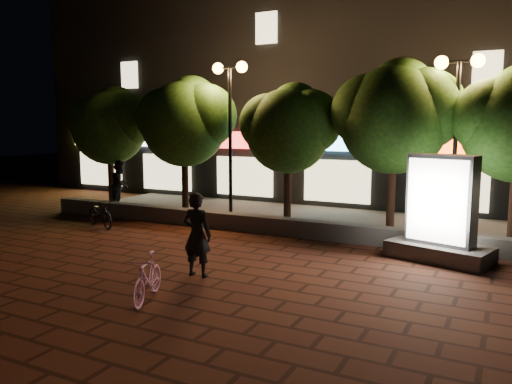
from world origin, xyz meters
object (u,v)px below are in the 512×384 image
Objects in this scene: pedestrian at (120,185)px; street_lamp_left at (230,100)px; street_lamp_right at (458,100)px; tree_far_left at (111,123)px; tree_left at (186,119)px; scooter_parked at (100,213)px; scooter_pink at (147,278)px; tree_mid at (290,125)px; ad_kiosk at (441,218)px; rider at (197,235)px; tree_right at (396,113)px.

street_lamp_left is at bearing -109.18° from pedestrian.
street_lamp_left is 7.00m from street_lamp_right.
tree_left is at bearing 0.00° from tree_far_left.
tree_left is at bearing 1.07° from scooter_parked.
pedestrian is (-7.29, 7.35, 0.55)m from scooter_pink.
tree_mid is 5.85m from ad_kiosk.
scooter_pink is (4.51, -7.75, -3.01)m from tree_left.
pedestrian reaches higher than scooter_parked.
street_lamp_right is 2.99× the size of scooter_parked.
tree_far_left is at bearing -180.00° from tree_left.
scooter_pink is at bearing 89.48° from rider.
tree_mid is 2.47× the size of pedestrian.
tree_right is 2.78× the size of rider.
rider is at bearing -85.59° from tree_mid.
street_lamp_left is 2.01× the size of ad_kiosk.
tree_far_left is at bearing -180.00° from tree_right.
ad_kiosk is at bearing -14.53° from tree_left.
tree_left is 7.93m from rider.
ad_kiosk is at bearing -25.18° from tree_mid.
tree_mid is at bearing 74.26° from scooter_pink.
scooter_pink is at bearing -59.81° from tree_left.
tree_far_left is 3.17× the size of scooter_pink.
pedestrian is at bearing -176.62° from tree_mid.
scooter_pink is 0.80× the size of rider.
tree_mid is 8.24m from scooter_pink.
scooter_parked is (-10.10, -0.79, -0.59)m from ad_kiosk.
street_lamp_right is 12.09m from pedestrian.
tree_left is 2.05m from street_lamp_left.
scooter_pink is at bearing -44.04° from tree_far_left.
street_lamp_right is at bearing -129.81° from rider.
tree_left is 0.94× the size of street_lamp_left.
scooter_parked is (2.30, -3.10, -2.85)m from tree_far_left.
tree_far_left reaches higher than rider.
tree_mid is 0.89× the size of tree_right.
street_lamp_right reaches higher than tree_mid.
tree_mid is at bearing 176.96° from street_lamp_right.
tree_left is 4.00m from tree_mid.
street_lamp_right is (4.95, -0.26, 0.68)m from tree_mid.
rider is at bearing -148.74° from pedestrian.
tree_mid reaches higher than pedestrian.
scooter_parked is (-5.71, 4.65, -0.00)m from scooter_pink.
tree_left reaches higher than rider.
street_lamp_right is at bearing -52.16° from scooter_parked.
scooter_pink is (-4.40, -5.44, -0.58)m from ad_kiosk.
street_lamp_right is at bearing 88.87° from ad_kiosk.
scooter_parked is 3.18m from pedestrian.
tree_left is at bearing -102.66° from pedestrian.
tree_mid is at bearing -87.61° from rider.
tree_left is 2.69× the size of pedestrian.
tree_far_left is at bearing 177.24° from street_lamp_left.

